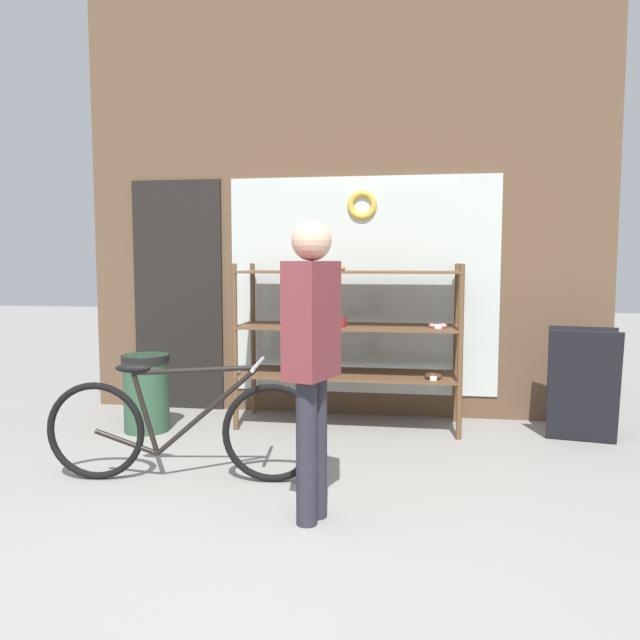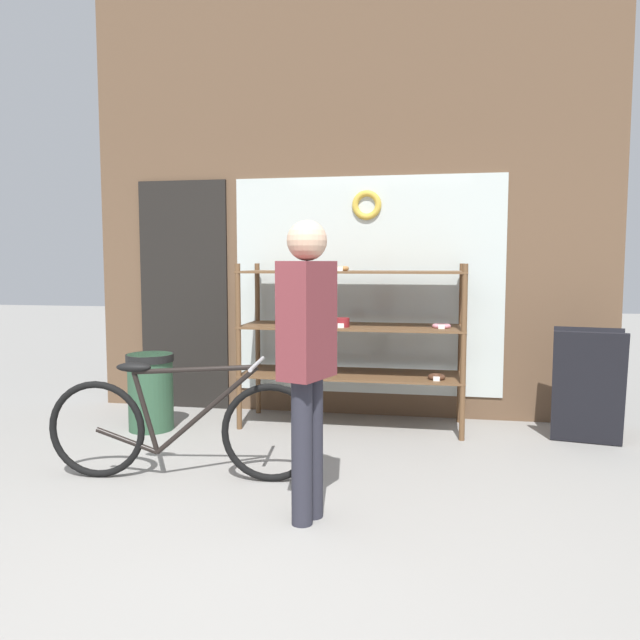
% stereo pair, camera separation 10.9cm
% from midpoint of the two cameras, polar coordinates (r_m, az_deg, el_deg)
% --- Properties ---
extents(ground_plane, '(30.00, 30.00, 0.00)m').
position_cam_midpoint_polar(ground_plane, '(3.03, -6.76, -21.35)').
color(ground_plane, gray).
extents(storefront_facade, '(4.62, 0.13, 3.88)m').
position_cam_midpoint_polar(storefront_facade, '(5.58, 0.86, 10.58)').
color(storefront_facade, brown).
rests_on(storefront_facade, ground_plane).
extents(display_case, '(1.82, 0.60, 1.35)m').
position_cam_midpoint_polar(display_case, '(5.13, 2.11, -0.68)').
color(display_case, brown).
rests_on(display_case, ground_plane).
extents(bicycle, '(1.72, 0.46, 0.75)m').
position_cam_midpoint_polar(bicycle, '(4.02, -13.30, -9.56)').
color(bicycle, black).
rests_on(bicycle, ground_plane).
extents(sandwich_board, '(0.56, 0.46, 0.86)m').
position_cam_midpoint_polar(sandwich_board, '(5.10, 22.32, -5.52)').
color(sandwich_board, black).
rests_on(sandwich_board, ground_plane).
extents(pedestrian, '(0.27, 0.36, 1.57)m').
position_cam_midpoint_polar(pedestrian, '(3.21, -1.74, -2.59)').
color(pedestrian, '#282833').
rests_on(pedestrian, ground_plane).
extents(trash_bin, '(0.38, 0.38, 0.62)m').
position_cam_midpoint_polar(trash_bin, '(5.25, -16.18, -6.12)').
color(trash_bin, '#2D5138').
rests_on(trash_bin, ground_plane).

